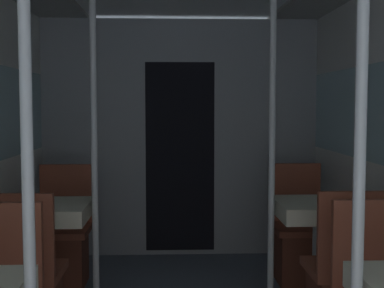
% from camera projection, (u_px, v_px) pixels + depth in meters
% --- Properties ---
extents(bulkhead_far, '(2.55, 0.09, 2.20)m').
position_uv_depth(bulkhead_far, '(180.00, 139.00, 5.01)').
color(bulkhead_far, gray).
rests_on(bulkhead_far, ground_plane).
extents(support_pole_left_0, '(0.04, 0.04, 2.20)m').
position_uv_depth(support_pole_left_0, '(28.00, 191.00, 1.91)').
color(support_pole_left_0, silver).
rests_on(support_pole_left_0, ground_plane).
extents(dining_table_left_1, '(0.58, 0.58, 0.74)m').
position_uv_depth(dining_table_left_1, '(46.00, 219.00, 3.61)').
color(dining_table_left_1, '#4C4C51').
rests_on(dining_table_left_1, ground_plane).
extents(chair_left_far_1, '(0.42, 0.42, 0.93)m').
position_uv_depth(chair_left_far_1, '(63.00, 248.00, 4.18)').
color(chair_left_far_1, brown).
rests_on(chair_left_far_1, ground_plane).
extents(support_pole_left_1, '(0.04, 0.04, 2.20)m').
position_uv_depth(support_pole_left_1, '(94.00, 151.00, 3.59)').
color(support_pole_left_1, silver).
rests_on(support_pole_left_1, ground_plane).
extents(support_pole_right_0, '(0.04, 0.04, 2.20)m').
position_uv_depth(support_pole_right_0, '(359.00, 189.00, 1.96)').
color(support_pole_right_0, silver).
rests_on(support_pole_right_0, ground_plane).
extents(dining_table_right_1, '(0.58, 0.58, 0.74)m').
position_uv_depth(dining_table_right_1, '(319.00, 217.00, 3.69)').
color(dining_table_right_1, '#4C4C51').
rests_on(dining_table_right_1, ground_plane).
extents(chair_right_far_1, '(0.42, 0.42, 0.93)m').
position_uv_depth(chair_right_far_1, '(299.00, 245.00, 4.26)').
color(chair_right_far_1, brown).
rests_on(chair_right_far_1, ground_plane).
extents(support_pole_right_1, '(0.04, 0.04, 2.20)m').
position_uv_depth(support_pole_right_1, '(272.00, 150.00, 3.64)').
color(support_pole_right_1, silver).
rests_on(support_pole_right_1, ground_plane).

